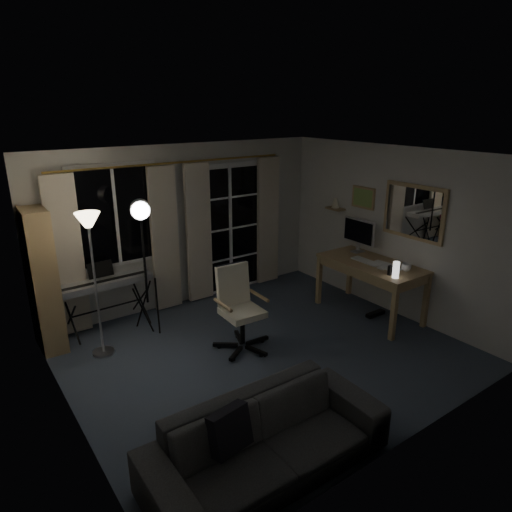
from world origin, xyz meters
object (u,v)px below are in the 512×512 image
(bookshelf, at_px, (39,282))
(torchiere_lamp, at_px, (90,242))
(office_chair, at_px, (237,300))
(monitor, at_px, (359,232))
(studio_light, at_px, (142,225))
(keyboard_piano, at_px, (104,284))
(desk, at_px, (371,269))
(mug, at_px, (406,266))
(sofa, at_px, (267,430))

(bookshelf, xyz_separation_m, torchiere_lamp, (0.49, -0.66, 0.58))
(bookshelf, distance_m, office_chair, 2.44)
(bookshelf, xyz_separation_m, office_chair, (1.96, -1.44, -0.23))
(torchiere_lamp, relative_size, office_chair, 1.69)
(office_chair, distance_m, monitor, 2.29)
(studio_light, relative_size, monitor, 3.20)
(keyboard_piano, distance_m, studio_light, 0.99)
(desk, distance_m, mug, 0.54)
(desk, bearing_deg, office_chair, 170.66)
(desk, height_order, sofa, sofa)
(bookshelf, bearing_deg, office_chair, -34.16)
(mug, xyz_separation_m, sofa, (-3.10, -1.05, -0.46))
(monitor, bearing_deg, mug, -95.04)
(mug, bearing_deg, studio_light, 147.92)
(keyboard_piano, xyz_separation_m, monitor, (3.45, -1.24, 0.43))
(monitor, bearing_deg, sofa, -147.23)
(torchiere_lamp, bearing_deg, studio_light, 15.02)
(sofa, bearing_deg, studio_light, 87.21)
(office_chair, xyz_separation_m, mug, (2.14, -0.86, 0.25))
(bookshelf, relative_size, torchiere_lamp, 1.01)
(bookshelf, height_order, sofa, bookshelf)
(studio_light, relative_size, office_chair, 1.76)
(bookshelf, bearing_deg, studio_light, -19.63)
(torchiere_lamp, height_order, keyboard_piano, torchiere_lamp)
(bookshelf, bearing_deg, monitor, -15.77)
(desk, bearing_deg, monitor, 67.19)
(torchiere_lamp, distance_m, desk, 3.76)
(keyboard_piano, bearing_deg, sofa, -87.65)
(desk, xyz_separation_m, monitor, (0.20, 0.45, 0.40))
(bookshelf, xyz_separation_m, studio_light, (1.18, -0.47, 0.64))
(keyboard_piano, relative_size, office_chair, 1.18)
(bookshelf, bearing_deg, mug, -27.22)
(bookshelf, distance_m, monitor, 4.42)
(bookshelf, bearing_deg, keyboard_piano, -6.02)
(bookshelf, xyz_separation_m, sofa, (1.00, -3.35, -0.44))
(bookshelf, distance_m, sofa, 3.53)
(torchiere_lamp, distance_m, studio_light, 0.72)
(studio_light, relative_size, desk, 1.23)
(torchiere_lamp, xyz_separation_m, monitor, (3.71, -0.69, -0.32))
(torchiere_lamp, relative_size, sofa, 0.85)
(bookshelf, height_order, mug, bookshelf)
(office_chair, bearing_deg, sofa, -114.45)
(office_chair, height_order, sofa, office_chair)
(sofa, bearing_deg, monitor, 32.90)
(torchiere_lamp, distance_m, sofa, 2.93)
(bookshelf, distance_m, mug, 4.70)
(bookshelf, relative_size, office_chair, 1.69)
(mug, relative_size, sofa, 0.06)
(keyboard_piano, relative_size, sofa, 0.60)
(bookshelf, relative_size, sofa, 0.86)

